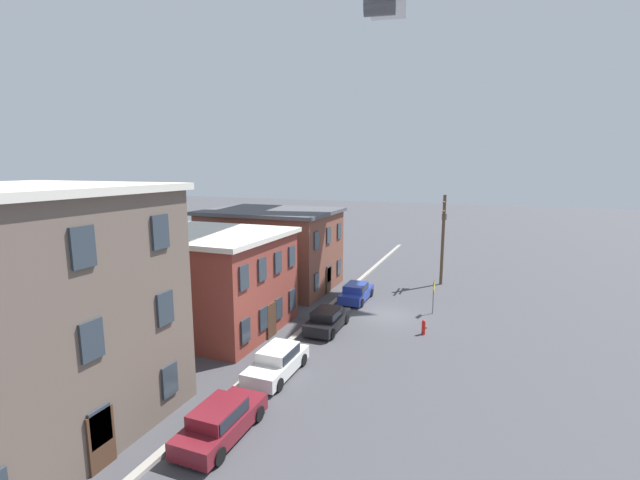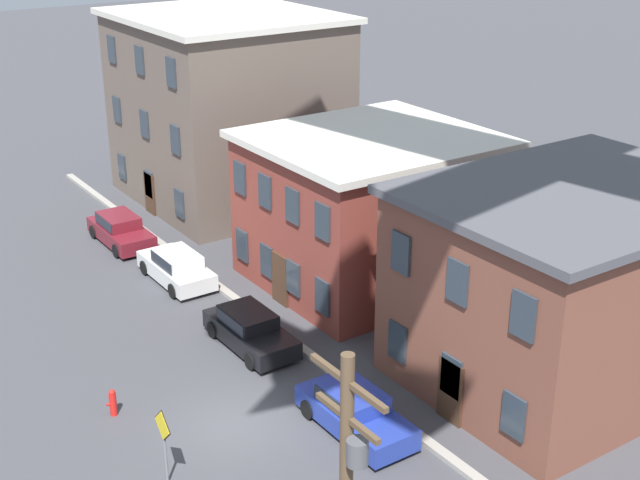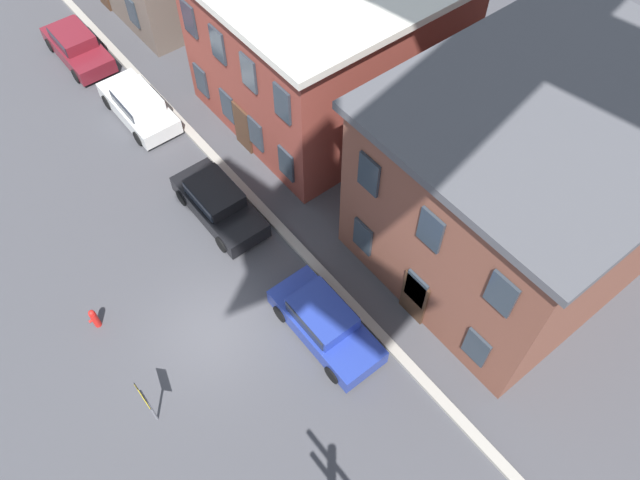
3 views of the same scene
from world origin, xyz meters
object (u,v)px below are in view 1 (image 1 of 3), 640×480
object	(u,v)px
car_maroon	(220,420)
fire_hydrant	(424,327)
car_black	(327,319)
utility_pole	(443,234)
car_white	(277,360)
caution_sign	(434,291)
car_blue	(356,292)

from	to	relation	value
car_maroon	fire_hydrant	xyz separation A→B (m)	(13.83, -6.03, -0.27)
car_black	utility_pole	bearing A→B (deg)	-22.33
car_white	fire_hydrant	bearing A→B (deg)	-37.41
car_white	utility_pole	bearing A→B (deg)	-16.19
car_black	caution_sign	size ratio (longest dim) A/B	1.74
car_maroon	car_blue	size ratio (longest dim) A/B	1.00
caution_sign	utility_pole	distance (m)	9.02
car_black	car_blue	bearing A→B (deg)	-0.09
car_white	fire_hydrant	world-z (taller)	car_white
car_maroon	fire_hydrant	world-z (taller)	car_maroon
utility_pole	caution_sign	bearing A→B (deg)	-177.99
car_white	caution_sign	xyz separation A→B (m)	(12.54, -6.41, 0.94)
car_blue	utility_pole	xyz separation A→B (m)	(7.64, -5.86, 3.88)
car_maroon	car_white	distance (m)	5.56
car_maroon	car_white	world-z (taller)	same
car_maroon	fire_hydrant	distance (m)	15.09
car_black	car_blue	world-z (taller)	same
car_maroon	utility_pole	world-z (taller)	utility_pole
car_blue	fire_hydrant	size ratio (longest dim) A/B	4.58
car_white	utility_pole	world-z (taller)	utility_pole
utility_pole	car_blue	bearing A→B (deg)	142.47
car_blue	utility_pole	size ratio (longest dim) A/B	0.54
car_black	fire_hydrant	distance (m)	6.28
fire_hydrant	car_blue	bearing A→B (deg)	49.70
car_maroon	car_white	bearing A→B (deg)	3.13
car_maroon	car_white	size ratio (longest dim) A/B	1.00
car_white	car_black	xyz separation A→B (m)	(6.76, -0.24, 0.00)
fire_hydrant	car_white	bearing A→B (deg)	142.59
utility_pole	car_white	bearing A→B (deg)	163.81
caution_sign	car_white	bearing A→B (deg)	152.91
car_blue	utility_pole	world-z (taller)	utility_pole
fire_hydrant	car_maroon	bearing A→B (deg)	156.45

